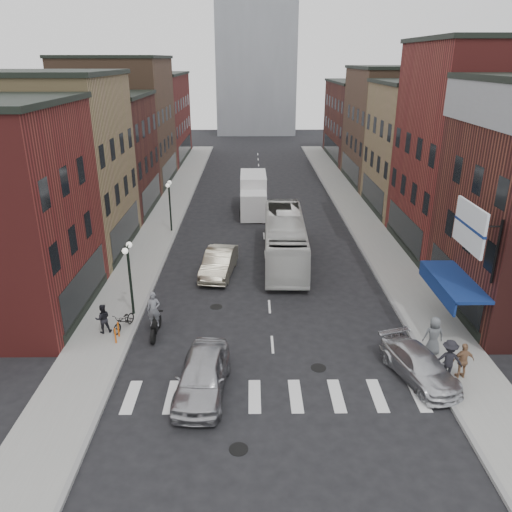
{
  "coord_description": "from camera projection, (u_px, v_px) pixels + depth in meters",
  "views": [
    {
      "loc": [
        -1.02,
        -20.01,
        13.01
      ],
      "look_at": [
        -0.75,
        5.98,
        2.68
      ],
      "focal_mm": 35.0,
      "sensor_mm": 36.0,
      "label": 1
    }
  ],
  "objects": [
    {
      "name": "curb_left",
      "position": [
        183.0,
        217.0,
        43.79
      ],
      "size": [
        0.2,
        74.0,
        0.16
      ],
      "primitive_type": "cube",
      "color": "gray",
      "rests_on": "ground"
    },
    {
      "name": "bike_rack",
      "position": [
        117.0,
        332.0,
        24.34
      ],
      "size": [
        0.08,
        0.68,
        0.8
      ],
      "color": "#D8590C",
      "rests_on": "sidewalk_left"
    },
    {
      "name": "crosswalk_stripes",
      "position": [
        276.0,
        396.0,
        20.62
      ],
      "size": [
        12.0,
        2.2,
        0.01
      ],
      "primitive_type": "cube",
      "color": "silver",
      "rests_on": "ground"
    },
    {
      "name": "sedan_left_near",
      "position": [
        202.0,
        375.0,
        20.57
      ],
      "size": [
        2.33,
        5.06,
        1.68
      ],
      "primitive_type": "imported",
      "rotation": [
        0.0,
        0.0,
        -0.07
      ],
      "color": "#AEAEB3",
      "rests_on": "ground"
    },
    {
      "name": "bldg_left_far_b",
      "position": [
        146.0,
        117.0,
        66.72
      ],
      "size": [
        10.3,
        16.2,
        11.3
      ],
      "color": "maroon",
      "rests_on": "ground"
    },
    {
      "name": "ped_left_solo",
      "position": [
        103.0,
        319.0,
        24.88
      ],
      "size": [
        0.84,
        0.65,
        1.53
      ],
      "primitive_type": "imported",
      "rotation": [
        0.0,
        0.0,
        3.47
      ],
      "color": "black",
      "rests_on": "sidewalk_left"
    },
    {
      "name": "bldg_right_far_b",
      "position": [
        369.0,
        121.0,
        67.2
      ],
      "size": [
        10.3,
        16.2,
        10.3
      ],
      "color": "#411917",
      "rests_on": "ground"
    },
    {
      "name": "bldg_left_mid_a",
      "position": [
        46.0,
        166.0,
        34.0
      ],
      "size": [
        10.3,
        10.2,
        12.3
      ],
      "color": "#998154",
      "rests_on": "ground"
    },
    {
      "name": "sidewalk_right",
      "position": [
        359.0,
        216.0,
        43.91
      ],
      "size": [
        3.0,
        74.0,
        0.15
      ],
      "primitive_type": "cube",
      "color": "gray",
      "rests_on": "ground"
    },
    {
      "name": "bldg_right_mid_a",
      "position": [
        486.0,
        151.0,
        33.93
      ],
      "size": [
        10.3,
        10.2,
        14.3
      ],
      "color": "maroon",
      "rests_on": "ground"
    },
    {
      "name": "bldg_right_far_a",
      "position": [
        399.0,
        127.0,
        53.82
      ],
      "size": [
        10.3,
        12.2,
        12.3
      ],
      "color": "brown",
      "rests_on": "ground"
    },
    {
      "name": "curb_car",
      "position": [
        419.0,
        365.0,
        21.55
      ],
      "size": [
        3.06,
        4.8,
        1.3
      ],
      "primitive_type": "imported",
      "rotation": [
        0.0,
        0.0,
        0.3
      ],
      "color": "silver",
      "rests_on": "ground"
    },
    {
      "name": "streetlamp_far",
      "position": [
        169.0,
        197.0,
        38.99
      ],
      "size": [
        0.32,
        1.22,
        4.11
      ],
      "color": "black",
      "rests_on": "ground"
    },
    {
      "name": "billboard_sign",
      "position": [
        471.0,
        228.0,
        21.7
      ],
      "size": [
        1.52,
        3.0,
        3.7
      ],
      "color": "black",
      "rests_on": "ground"
    },
    {
      "name": "awning_blue",
      "position": [
        450.0,
        282.0,
        24.85
      ],
      "size": [
        1.8,
        5.0,
        0.78
      ],
      "color": "navy",
      "rests_on": "ground"
    },
    {
      "name": "sidewalk_left",
      "position": [
        166.0,
        217.0,
        43.75
      ],
      "size": [
        3.0,
        74.0,
        0.15
      ],
      "primitive_type": "cube",
      "color": "gray",
      "rests_on": "ground"
    },
    {
      "name": "sedan_left_far",
      "position": [
        219.0,
        263.0,
        31.96
      ],
      "size": [
        2.38,
        5.16,
        1.64
      ],
      "primitive_type": "imported",
      "rotation": [
        0.0,
        0.0,
        -0.13
      ],
      "color": "#BAB197",
      "rests_on": "ground"
    },
    {
      "name": "ped_right_b",
      "position": [
        463.0,
        361.0,
        21.31
      ],
      "size": [
        1.01,
        0.56,
        1.65
      ],
      "primitive_type": "imported",
      "rotation": [
        0.0,
        0.0,
        3.23
      ],
      "color": "#966C4C",
      "rests_on": "sidewalk_right"
    },
    {
      "name": "bldg_left_mid_b",
      "position": [
        91.0,
        155.0,
        43.67
      ],
      "size": [
        10.3,
        10.2,
        10.3
      ],
      "color": "#411917",
      "rests_on": "ground"
    },
    {
      "name": "bldg_right_mid_b",
      "position": [
        433.0,
        148.0,
        43.78
      ],
      "size": [
        10.3,
        10.2,
        11.3
      ],
      "color": "#998154",
      "rests_on": "ground"
    },
    {
      "name": "ped_right_c",
      "position": [
        434.0,
        336.0,
        23.01
      ],
      "size": [
        0.93,
        0.62,
        1.87
      ],
      "primitive_type": "imported",
      "rotation": [
        0.0,
        0.0,
        3.11
      ],
      "color": "#585C5F",
      "rests_on": "sidewalk_right"
    },
    {
      "name": "motorcycle_rider",
      "position": [
        155.0,
        316.0,
        24.73
      ],
      "size": [
        0.67,
        2.36,
        2.41
      ],
      "rotation": [
        0.0,
        0.0,
        0.04
      ],
      "color": "black",
      "rests_on": "ground"
    },
    {
      "name": "bldg_left_far_a",
      "position": [
        120.0,
        122.0,
        53.34
      ],
      "size": [
        10.3,
        12.2,
        13.3
      ],
      "color": "brown",
      "rests_on": "ground"
    },
    {
      "name": "transit_bus",
      "position": [
        285.0,
        239.0,
        33.96
      ],
      "size": [
        2.96,
        11.29,
        3.13
      ],
      "primitive_type": "imported",
      "rotation": [
        0.0,
        0.0,
        -0.03
      ],
      "color": "silver",
      "rests_on": "ground"
    },
    {
      "name": "ground",
      "position": [
        273.0,
        356.0,
        23.41
      ],
      "size": [
        160.0,
        160.0,
        0.0
      ],
      "primitive_type": "plane",
      "color": "black",
      "rests_on": "ground"
    },
    {
      "name": "parked_bicycle",
      "position": [
        124.0,
        321.0,
        25.29
      ],
      "size": [
        1.2,
        1.87,
        0.93
      ],
      "primitive_type": "imported",
      "rotation": [
        0.0,
        0.0,
        -0.36
      ],
      "color": "black",
      "rests_on": "sidewalk_left"
    },
    {
      "name": "box_truck",
      "position": [
        253.0,
        194.0,
        44.85
      ],
      "size": [
        2.38,
        7.53,
        3.28
      ],
      "rotation": [
        0.0,
        0.0,
        0.01
      ],
      "color": "silver",
      "rests_on": "ground"
    },
    {
      "name": "ped_right_a",
      "position": [
        449.0,
        359.0,
        21.26
      ],
      "size": [
        1.28,
        0.83,
        1.82
      ],
      "primitive_type": "imported",
      "rotation": [
        0.0,
        0.0,
        2.91
      ],
      "color": "black",
      "rests_on": "sidewalk_right"
    },
    {
      "name": "curb_right",
      "position": [
        342.0,
        217.0,
        43.93
      ],
      "size": [
        0.2,
        74.0,
        0.16
      ],
      "primitive_type": "cube",
      "color": "gray",
      "rests_on": "ground"
    },
    {
      "name": "streetlamp_near",
      "position": [
        129.0,
        266.0,
        25.98
      ],
      "size": [
        0.32,
        1.22,
        4.11
      ],
      "color": "black",
      "rests_on": "ground"
    }
  ]
}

